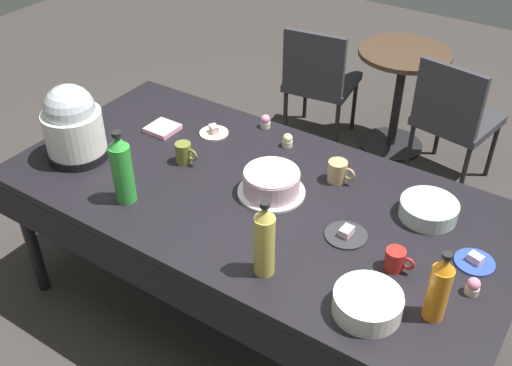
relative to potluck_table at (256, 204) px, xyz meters
name	(u,v)px	position (x,y,z in m)	size (l,w,h in m)	color
ground	(256,311)	(0.00, 0.00, -0.69)	(9.00, 9.00, 0.00)	#383330
potluck_table	(256,204)	(0.00, 0.00, 0.00)	(2.20, 1.10, 0.75)	black
frosted_layer_cake	(271,183)	(0.06, 0.03, 0.12)	(0.29, 0.29, 0.11)	silver
slow_cooker	(73,125)	(-0.84, -0.22, 0.23)	(0.28, 0.28, 0.36)	black
glass_salad_bowl	(429,209)	(0.67, 0.25, 0.10)	(0.23, 0.23, 0.07)	#B2C6BC
ceramic_snack_bowl	(367,303)	(0.68, -0.35, 0.10)	(0.24, 0.24, 0.08)	silver
dessert_plate_charcoal	(346,234)	(0.45, -0.04, 0.07)	(0.17, 0.17, 0.04)	#2D2D33
dessert_plate_cream	(214,132)	(-0.44, 0.29, 0.07)	(0.14, 0.14, 0.05)	beige
dessert_plate_cobalt	(475,261)	(0.91, 0.08, 0.07)	(0.15, 0.15, 0.04)	#2D4CB2
cupcake_berry	(473,286)	(0.95, -0.07, 0.09)	(0.05, 0.05, 0.07)	beige
cupcake_vanilla	(265,121)	(-0.26, 0.48, 0.09)	(0.05, 0.05, 0.07)	beige
cupcake_rose	(287,140)	(-0.08, 0.39, 0.09)	(0.05, 0.05, 0.07)	beige
soda_bottle_ginger_ale	(264,241)	(0.29, -0.38, 0.21)	(0.08, 0.08, 0.32)	gold
soda_bottle_orange_juice	(439,288)	(0.87, -0.25, 0.19)	(0.07, 0.07, 0.28)	orange
soda_bottle_lime_soda	(122,169)	(-0.43, -0.34, 0.22)	(0.09, 0.09, 0.33)	green
coffee_mug_tan	(338,171)	(0.25, 0.27, 0.11)	(0.13, 0.09, 0.10)	tan
coffee_mug_red	(396,260)	(0.68, -0.11, 0.10)	(0.11, 0.07, 0.08)	#B2231E
coffee_mug_olive	(184,153)	(-0.40, 0.01, 0.11)	(0.12, 0.07, 0.10)	olive
paper_napkin_stack	(163,128)	(-0.67, 0.17, 0.07)	(0.14, 0.14, 0.02)	pink
maroon_chair_left	(319,77)	(-0.54, 1.60, -0.20)	(0.49, 0.49, 0.85)	#333338
maroon_chair_right	(454,115)	(0.39, 1.60, -0.20)	(0.51, 0.51, 0.85)	#333338
round_cafe_table	(400,82)	(-0.05, 1.82, -0.19)	(0.60, 0.60, 0.72)	#473323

